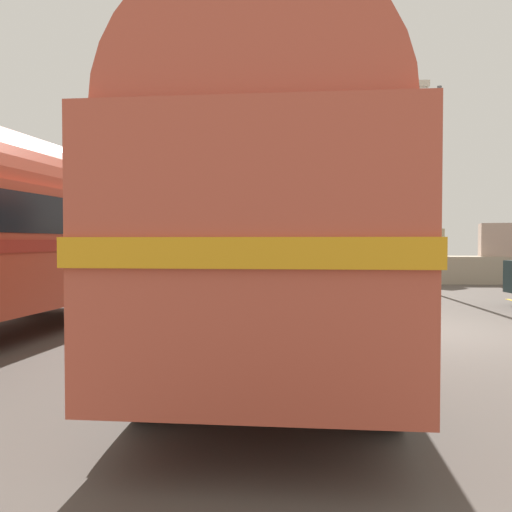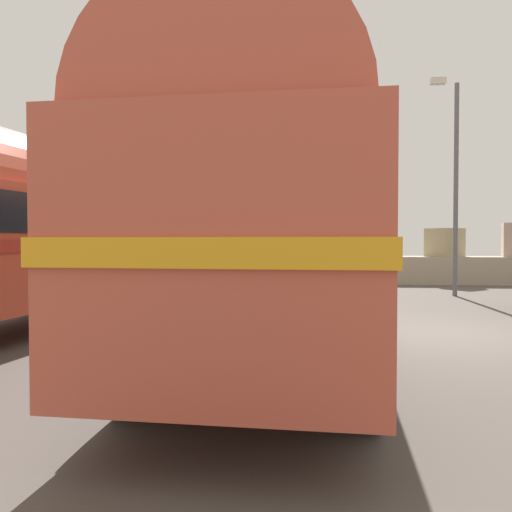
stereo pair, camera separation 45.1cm
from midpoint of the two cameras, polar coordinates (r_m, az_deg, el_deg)
ground at (r=10.24m, az=19.49°, el=-7.99°), size 32.00×26.00×0.02m
breakwater at (r=21.79m, az=12.80°, el=-0.95°), size 31.36×2.10×2.44m
vintage_coach at (r=7.49m, az=4.08°, el=4.28°), size 2.86×8.70×3.70m
second_coach at (r=10.53m, az=-24.51°, el=3.36°), size 3.44×8.81×3.70m
lamp_post at (r=17.34m, az=21.42°, el=8.04°), size 0.99×0.79×6.54m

